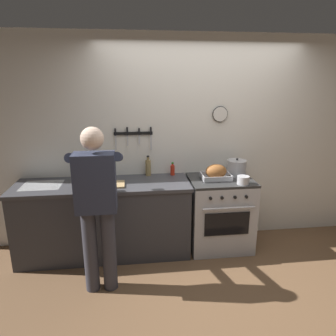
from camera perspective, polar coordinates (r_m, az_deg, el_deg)
The scene contains 13 objects.
ground_plane at distance 3.31m, azimuth 10.35°, elevation -22.69°, with size 8.00×8.00×0.00m, color brown.
wall_back at distance 3.96m, azimuth 5.56°, elevation 4.99°, with size 6.00×0.13×2.60m.
counter_block at distance 3.81m, azimuth -11.90°, elevation -9.15°, with size 2.03×0.65×0.90m.
stove at distance 3.94m, azimuth 9.53°, elevation -8.24°, with size 0.76×0.67×0.90m.
person_cook at distance 3.00m, azimuth -13.14°, elevation -5.95°, with size 0.51×0.63×1.66m.
roasting_pan at distance 3.73m, azimuth 8.93°, elevation -0.83°, with size 0.35×0.26×0.19m.
stock_pot at distance 3.92m, azimuth 12.66°, elevation 0.02°, with size 0.24×0.24×0.23m.
saucepan at distance 3.63m, azimuth 13.82°, elevation -2.21°, with size 0.14×0.14×0.10m.
cutting_board at distance 3.55m, azimuth -11.00°, elevation -3.07°, with size 0.36×0.24×0.02m, color tan.
bottle_vinegar at distance 3.83m, azimuth -3.72°, elevation 0.13°, with size 0.07×0.07×0.25m.
bottle_dish_soap at distance 3.78m, azimuth -12.06°, elevation -0.47°, with size 0.07×0.07×0.25m.
bottle_olive_oil at distance 3.71m, azimuth -13.55°, elevation -0.74°, with size 0.07×0.07×0.27m.
bottle_hot_sauce at distance 3.86m, azimuth 0.85°, elevation -0.34°, with size 0.05×0.05×0.16m.
Camera 1 is at (-0.85, -2.45, 2.05)m, focal length 32.74 mm.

